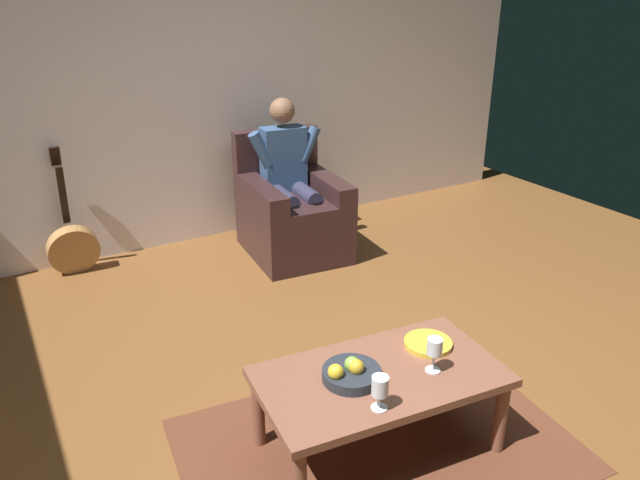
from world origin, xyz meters
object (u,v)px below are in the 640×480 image
object	(u,v)px
guitar	(73,245)
fruit_bowl	(351,373)
wine_glass_far	(380,388)
decorative_dish	(428,343)
coffee_table	(380,383)
person_seated	(289,174)
armchair	(292,213)
wine_glass_near	(435,349)

from	to	relation	value
guitar	fruit_bowl	distance (m)	2.78
wine_glass_far	decorative_dish	xyz separation A→B (m)	(-0.48, -0.27, -0.09)
decorative_dish	coffee_table	bearing A→B (deg)	11.96
person_seated	decorative_dish	size ratio (longest dim) A/B	5.25
guitar	wine_glass_far	distance (m)	3.00
guitar	fruit_bowl	xyz separation A→B (m)	(-0.75, 2.67, 0.23)
wine_glass_far	fruit_bowl	size ratio (longest dim) A/B	0.59
armchair	wine_glass_far	size ratio (longest dim) A/B	6.10
wine_glass_far	coffee_table	bearing A→B (deg)	-126.68
guitar	wine_glass_near	size ratio (longest dim) A/B	5.73
wine_glass_far	fruit_bowl	xyz separation A→B (m)	(-0.01, -0.23, -0.07)
coffee_table	guitar	world-z (taller)	guitar
coffee_table	fruit_bowl	distance (m)	0.17
coffee_table	fruit_bowl	world-z (taller)	fruit_bowl
person_seated	guitar	world-z (taller)	person_seated
fruit_bowl	decorative_dish	world-z (taller)	fruit_bowl
guitar	fruit_bowl	size ratio (longest dim) A/B	3.64
armchair	coffee_table	distance (m)	2.33
person_seated	coffee_table	world-z (taller)	person_seated
person_seated	wine_glass_far	distance (m)	2.60
person_seated	fruit_bowl	world-z (taller)	person_seated
guitar	decorative_dish	bearing A→B (deg)	114.98
wine_glass_near	coffee_table	bearing A→B (deg)	-25.62
armchair	decorative_dish	bearing A→B (deg)	85.16
person_seated	wine_glass_far	xyz separation A→B (m)	(0.86, 2.45, -0.13)
guitar	decorative_dish	size ratio (longest dim) A/B	4.12
armchair	decorative_dish	world-z (taller)	armchair
wine_glass_near	decorative_dish	bearing A→B (deg)	-123.41
decorative_dish	person_seated	bearing A→B (deg)	-99.95
wine_glass_near	decorative_dish	world-z (taller)	wine_glass_near
wine_glass_far	decorative_dish	size ratio (longest dim) A/B	0.67
fruit_bowl	wine_glass_far	bearing A→B (deg)	88.67
person_seated	coffee_table	bearing A→B (deg)	77.62
armchair	decorative_dish	distance (m)	2.19
person_seated	armchair	bearing A→B (deg)	90.00
coffee_table	armchair	bearing A→B (deg)	-107.71
coffee_table	decorative_dish	world-z (taller)	decorative_dish
person_seated	wine_glass_far	bearing A→B (deg)	75.84
coffee_table	wine_glass_far	world-z (taller)	wine_glass_far
coffee_table	fruit_bowl	bearing A→B (deg)	-11.14
coffee_table	wine_glass_near	distance (m)	0.29
armchair	person_seated	bearing A→B (deg)	-90.00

